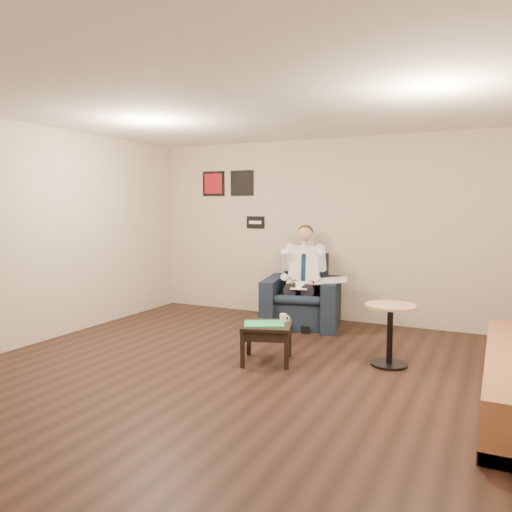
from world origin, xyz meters
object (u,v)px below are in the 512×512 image
at_px(coffee_mug, 283,318).
at_px(cafe_table, 390,335).
at_px(armchair, 302,291).
at_px(seated_man, 301,279).
at_px(smartphone, 272,320).
at_px(green_folder, 264,324).
at_px(side_table, 267,343).

height_order(coffee_mug, cafe_table, cafe_table).
xyz_separation_m(armchair, seated_man, (0.03, -0.13, 0.19)).
height_order(smartphone, cafe_table, cafe_table).
xyz_separation_m(green_folder, coffee_mug, (0.15, 0.20, 0.04)).
xyz_separation_m(smartphone, cafe_table, (1.28, 0.32, -0.10)).
bearing_deg(coffee_mug, side_table, -127.56).
bearing_deg(armchair, green_folder, -94.22).
bearing_deg(seated_man, green_folder, -94.55).
height_order(seated_man, green_folder, seated_man).
bearing_deg(seated_man, smartphone, -93.00).
distance_m(side_table, cafe_table, 1.37).
xyz_separation_m(coffee_mug, smartphone, (-0.13, -0.00, -0.04)).
relative_size(side_table, green_folder, 1.22).
relative_size(armchair, cafe_table, 1.56).
bearing_deg(armchair, seated_man, -90.00).
bearing_deg(armchair, side_table, -93.45).
xyz_separation_m(armchair, cafe_table, (1.55, -1.35, -0.17)).
height_order(seated_man, cafe_table, seated_man).
bearing_deg(side_table, smartphone, 91.39).
distance_m(side_table, smartphone, 0.28).
distance_m(armchair, green_folder, 1.88).
bearing_deg(seated_man, cafe_table, -50.53).
bearing_deg(coffee_mug, armchair, 103.57).
height_order(seated_man, side_table, seated_man).
xyz_separation_m(coffee_mug, cafe_table, (1.15, 0.32, -0.14)).
bearing_deg(cafe_table, green_folder, -158.43).
height_order(seated_man, coffee_mug, seated_man).
height_order(armchair, coffee_mug, armchair).
distance_m(armchair, seated_man, 0.23).
distance_m(armchair, cafe_table, 2.06).
bearing_deg(smartphone, coffee_mug, -7.10).
bearing_deg(coffee_mug, seated_man, 103.72).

